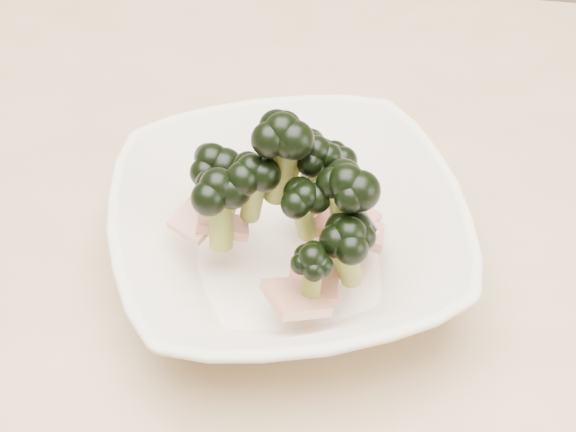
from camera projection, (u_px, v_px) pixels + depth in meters
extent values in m
cube|color=tan|center=(189.00, 255.00, 0.63)|extent=(1.20, 0.80, 0.04)
imported|color=white|center=(288.00, 234.00, 0.58)|extent=(0.32, 0.32, 0.06)
cylinder|color=olive|center=(315.00, 179.00, 0.56)|extent=(0.02, 0.02, 0.04)
ellipsoid|color=black|center=(316.00, 152.00, 0.54)|extent=(0.04, 0.04, 0.03)
cylinder|color=olive|center=(235.00, 190.00, 0.60)|extent=(0.01, 0.01, 0.02)
ellipsoid|color=black|center=(234.00, 175.00, 0.59)|extent=(0.03, 0.03, 0.02)
cylinder|color=olive|center=(347.00, 263.00, 0.54)|extent=(0.02, 0.02, 0.05)
ellipsoid|color=black|center=(350.00, 234.00, 0.52)|extent=(0.04, 0.04, 0.03)
cylinder|color=olive|center=(305.00, 221.00, 0.54)|extent=(0.02, 0.02, 0.04)
ellipsoid|color=black|center=(305.00, 196.00, 0.52)|extent=(0.03, 0.03, 0.03)
cylinder|color=olive|center=(220.00, 218.00, 0.55)|extent=(0.02, 0.03, 0.05)
ellipsoid|color=black|center=(218.00, 186.00, 0.53)|extent=(0.04, 0.04, 0.03)
cylinder|color=olive|center=(229.00, 184.00, 0.60)|extent=(0.01, 0.02, 0.04)
ellipsoid|color=black|center=(227.00, 161.00, 0.59)|extent=(0.03, 0.03, 0.02)
cylinder|color=olive|center=(311.00, 171.00, 0.61)|extent=(0.02, 0.02, 0.04)
ellipsoid|color=black|center=(312.00, 146.00, 0.59)|extent=(0.04, 0.04, 0.03)
cylinder|color=olive|center=(282.00, 169.00, 0.54)|extent=(0.03, 0.02, 0.06)
ellipsoid|color=black|center=(282.00, 131.00, 0.52)|extent=(0.04, 0.04, 0.03)
cylinder|color=olive|center=(344.00, 220.00, 0.54)|extent=(0.02, 0.02, 0.06)
ellipsoid|color=black|center=(346.00, 182.00, 0.51)|extent=(0.04, 0.04, 0.03)
cylinder|color=olive|center=(312.00, 283.00, 0.53)|extent=(0.01, 0.02, 0.04)
ellipsoid|color=black|center=(312.00, 258.00, 0.51)|extent=(0.03, 0.03, 0.03)
cylinder|color=olive|center=(215.00, 192.00, 0.58)|extent=(0.03, 0.03, 0.05)
ellipsoid|color=black|center=(212.00, 160.00, 0.56)|extent=(0.04, 0.04, 0.03)
cylinder|color=olive|center=(288.00, 170.00, 0.56)|extent=(0.03, 0.02, 0.05)
ellipsoid|color=black|center=(288.00, 138.00, 0.54)|extent=(0.04, 0.04, 0.03)
cylinder|color=olive|center=(332.00, 177.00, 0.60)|extent=(0.02, 0.02, 0.03)
ellipsoid|color=black|center=(333.00, 157.00, 0.59)|extent=(0.03, 0.03, 0.03)
cylinder|color=olive|center=(253.00, 199.00, 0.55)|extent=(0.02, 0.02, 0.05)
ellipsoid|color=black|center=(252.00, 170.00, 0.53)|extent=(0.04, 0.04, 0.03)
cube|color=maroon|center=(314.00, 280.00, 0.55)|extent=(0.04, 0.04, 0.01)
cube|color=maroon|center=(345.00, 222.00, 0.59)|extent=(0.05, 0.06, 0.02)
cube|color=maroon|center=(349.00, 230.00, 0.57)|extent=(0.05, 0.03, 0.02)
cube|color=maroon|center=(311.00, 195.00, 0.61)|extent=(0.05, 0.05, 0.02)
cube|color=maroon|center=(222.00, 224.00, 0.57)|extent=(0.04, 0.03, 0.02)
cube|color=maroon|center=(344.00, 206.00, 0.60)|extent=(0.04, 0.04, 0.02)
cube|color=maroon|center=(202.00, 213.00, 0.57)|extent=(0.04, 0.05, 0.02)
cube|color=maroon|center=(296.00, 298.00, 0.53)|extent=(0.05, 0.05, 0.03)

